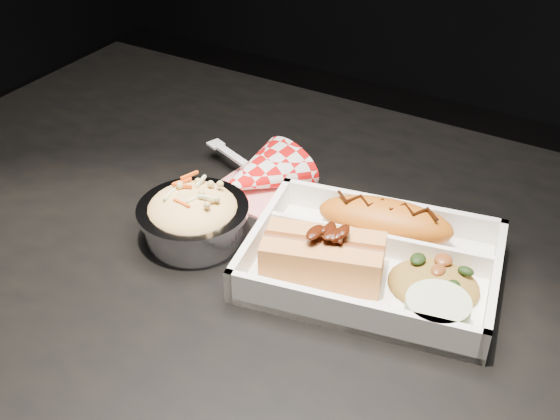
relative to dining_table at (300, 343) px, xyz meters
The scene contains 8 objects.
dining_table is the anchor object (origin of this frame).
food_tray 0.12m from the dining_table, 40.18° to the left, with size 0.28×0.22×0.04m.
fried_pastry 0.16m from the dining_table, 65.94° to the left, with size 0.15×0.06×0.04m, color #C56213.
hotdog 0.13m from the dining_table, 36.01° to the left, with size 0.13×0.09×0.06m.
fried_rice_mound 0.17m from the dining_table, 21.52° to the left, with size 0.09×0.07×0.03m, color olive.
cupcake_liner 0.18m from the dining_table, ahead, with size 0.06×0.06×0.03m, color #B9CD9B.
foil_coleslaw_cup 0.18m from the dining_table, behind, with size 0.12×0.12×0.07m.
napkin_fork 0.21m from the dining_table, 136.35° to the left, with size 0.16×0.14×0.10m.
Camera 1 is at (0.26, -0.48, 1.22)m, focal length 45.00 mm.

